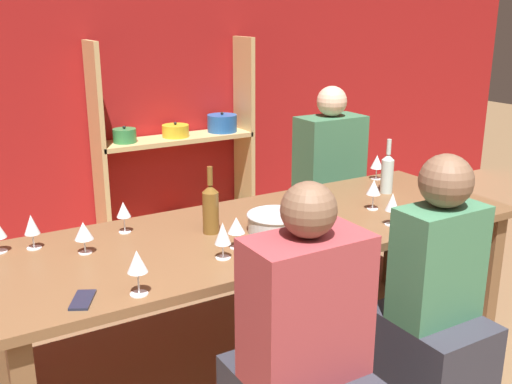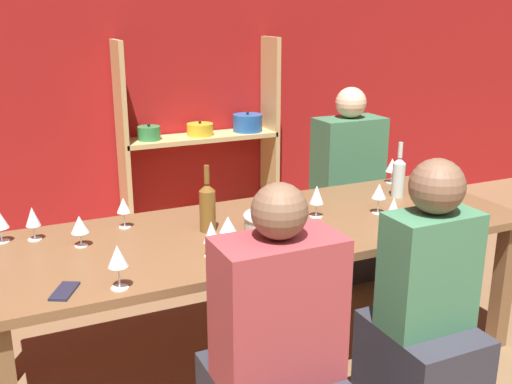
{
  "view_description": "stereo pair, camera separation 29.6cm",
  "coord_description": "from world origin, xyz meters",
  "px_view_note": "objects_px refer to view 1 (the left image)",
  "views": [
    {
      "loc": [
        -1.26,
        -0.64,
        1.76
      ],
      "look_at": [
        0.19,
        1.8,
        0.9
      ],
      "focal_mm": 42.0,
      "sensor_mm": 36.0,
      "label": 1
    },
    {
      "loc": [
        -0.99,
        -0.77,
        1.76
      ],
      "look_at": [
        0.19,
        1.8,
        0.9
      ],
      "focal_mm": 42.0,
      "sensor_mm": 36.0,
      "label": 2
    }
  ],
  "objects_px": {
    "wine_glass_red_b": "(84,232)",
    "wine_glass_white_c": "(377,163)",
    "wine_glass_empty_e": "(392,203)",
    "wine_glass_red_a": "(123,211)",
    "shelf_unit": "(182,161)",
    "wine_bottle_green": "(211,208)",
    "wine_bottle_dark": "(387,172)",
    "person_far_a": "(328,203)",
    "dining_table": "(266,241)",
    "wine_glass_red_c": "(315,194)",
    "cell_phone": "(83,300)",
    "wine_glass_empty_b": "(374,188)",
    "wine_glass_white_b": "(223,235)",
    "wine_glass_white_a": "(32,226)",
    "wine_glass_empty_c": "(236,226)",
    "person_near_a": "(432,325)",
    "mixing_bowl": "(276,222)",
    "wine_glass_empty_a": "(137,263)"
  },
  "relations": [
    {
      "from": "wine_glass_red_b",
      "to": "wine_glass_white_c",
      "type": "xyz_separation_m",
      "value": [
        1.9,
        0.26,
        0.01
      ]
    },
    {
      "from": "wine_glass_empty_e",
      "to": "wine_glass_white_c",
      "type": "relative_size",
      "value": 1.06
    },
    {
      "from": "wine_glass_red_a",
      "to": "wine_glass_white_c",
      "type": "bearing_deg",
      "value": 3.62
    },
    {
      "from": "shelf_unit",
      "to": "wine_bottle_green",
      "type": "distance_m",
      "value": 2.0
    },
    {
      "from": "wine_bottle_dark",
      "to": "person_far_a",
      "type": "distance_m",
      "value": 0.84
    },
    {
      "from": "dining_table",
      "to": "wine_glass_red_c",
      "type": "distance_m",
      "value": 0.36
    },
    {
      "from": "wine_glass_red_a",
      "to": "cell_phone",
      "type": "distance_m",
      "value": 0.71
    },
    {
      "from": "dining_table",
      "to": "cell_phone",
      "type": "relative_size",
      "value": 15.84
    },
    {
      "from": "wine_glass_empty_b",
      "to": "wine_glass_white_b",
      "type": "bearing_deg",
      "value": -169.91
    },
    {
      "from": "wine_glass_empty_b",
      "to": "dining_table",
      "type": "bearing_deg",
      "value": 174.21
    },
    {
      "from": "wine_bottle_green",
      "to": "wine_glass_red_c",
      "type": "relative_size",
      "value": 1.94
    },
    {
      "from": "shelf_unit",
      "to": "wine_glass_white_b",
      "type": "xyz_separation_m",
      "value": [
        -0.76,
        -2.16,
        0.24
      ]
    },
    {
      "from": "wine_bottle_dark",
      "to": "wine_glass_white_a",
      "type": "relative_size",
      "value": 2.0
    },
    {
      "from": "wine_glass_empty_c",
      "to": "wine_glass_empty_e",
      "type": "xyz_separation_m",
      "value": [
        0.8,
        -0.13,
        0.01
      ]
    },
    {
      "from": "wine_glass_white_a",
      "to": "wine_glass_red_c",
      "type": "height_order",
      "value": "wine_glass_red_c"
    },
    {
      "from": "wine_glass_empty_e",
      "to": "person_near_a",
      "type": "relative_size",
      "value": 0.13
    },
    {
      "from": "dining_table",
      "to": "person_near_a",
      "type": "relative_size",
      "value": 2.15
    },
    {
      "from": "wine_glass_red_b",
      "to": "wine_glass_empty_b",
      "type": "bearing_deg",
      "value": -7.01
    },
    {
      "from": "dining_table",
      "to": "person_near_a",
      "type": "height_order",
      "value": "person_near_a"
    },
    {
      "from": "wine_glass_white_a",
      "to": "person_far_a",
      "type": "height_order",
      "value": "person_far_a"
    },
    {
      "from": "wine_glass_empty_c",
      "to": "wine_glass_red_c",
      "type": "distance_m",
      "value": 0.59
    },
    {
      "from": "wine_glass_empty_c",
      "to": "wine_glass_red_a",
      "type": "height_order",
      "value": "wine_glass_red_a"
    },
    {
      "from": "person_near_a",
      "to": "person_far_a",
      "type": "height_order",
      "value": "person_far_a"
    },
    {
      "from": "shelf_unit",
      "to": "wine_bottle_green",
      "type": "relative_size",
      "value": 4.82
    },
    {
      "from": "shelf_unit",
      "to": "wine_glass_red_b",
      "type": "height_order",
      "value": "shelf_unit"
    },
    {
      "from": "wine_bottle_green",
      "to": "person_far_a",
      "type": "relative_size",
      "value": 0.25
    },
    {
      "from": "wine_glass_red_a",
      "to": "wine_glass_empty_e",
      "type": "bearing_deg",
      "value": -26.04
    },
    {
      "from": "mixing_bowl",
      "to": "wine_glass_empty_e",
      "type": "xyz_separation_m",
      "value": [
        0.54,
        -0.22,
        0.07
      ]
    },
    {
      "from": "person_near_a",
      "to": "dining_table",
      "type": "bearing_deg",
      "value": 117.79
    },
    {
      "from": "wine_glass_white_c",
      "to": "shelf_unit",
      "type": "bearing_deg",
      "value": 112.62
    },
    {
      "from": "wine_glass_white_b",
      "to": "wine_glass_red_b",
      "type": "distance_m",
      "value": 0.61
    },
    {
      "from": "wine_glass_empty_b",
      "to": "wine_glass_white_c",
      "type": "distance_m",
      "value": 0.61
    },
    {
      "from": "mixing_bowl",
      "to": "wine_glass_white_b",
      "type": "bearing_deg",
      "value": -156.42
    },
    {
      "from": "wine_glass_white_a",
      "to": "wine_glass_empty_b",
      "type": "height_order",
      "value": "wine_glass_empty_b"
    },
    {
      "from": "wine_glass_empty_a",
      "to": "wine_glass_red_c",
      "type": "height_order",
      "value": "wine_glass_empty_a"
    },
    {
      "from": "wine_bottle_dark",
      "to": "wine_glass_red_b",
      "type": "xyz_separation_m",
      "value": [
        -1.75,
        -0.01,
        -0.02
      ]
    },
    {
      "from": "wine_glass_empty_e",
      "to": "cell_phone",
      "type": "xyz_separation_m",
      "value": [
        -1.53,
        -0.03,
        -0.11
      ]
    },
    {
      "from": "shelf_unit",
      "to": "wine_glass_white_a",
      "type": "height_order",
      "value": "shelf_unit"
    },
    {
      "from": "shelf_unit",
      "to": "wine_glass_red_c",
      "type": "height_order",
      "value": "shelf_unit"
    },
    {
      "from": "wine_glass_empty_e",
      "to": "wine_glass_empty_b",
      "type": "bearing_deg",
      "value": 70.2
    },
    {
      "from": "wine_bottle_green",
      "to": "wine_glass_white_a",
      "type": "distance_m",
      "value": 0.8
    },
    {
      "from": "wine_glass_empty_a",
      "to": "wine_glass_red_b",
      "type": "xyz_separation_m",
      "value": [
        -0.06,
        0.5,
        -0.03
      ]
    },
    {
      "from": "wine_glass_white_c",
      "to": "cell_phone",
      "type": "xyz_separation_m",
      "value": [
        -2.03,
        -0.71,
        -0.1
      ]
    },
    {
      "from": "wine_glass_white_c",
      "to": "person_far_a",
      "type": "bearing_deg",
      "value": 90.64
    },
    {
      "from": "wine_glass_white_c",
      "to": "person_near_a",
      "type": "height_order",
      "value": "person_near_a"
    },
    {
      "from": "mixing_bowl",
      "to": "person_near_a",
      "type": "height_order",
      "value": "person_near_a"
    },
    {
      "from": "wine_glass_white_b",
      "to": "mixing_bowl",
      "type": "bearing_deg",
      "value": 23.58
    },
    {
      "from": "dining_table",
      "to": "wine_glass_empty_b",
      "type": "relative_size",
      "value": 16.33
    },
    {
      "from": "wine_bottle_dark",
      "to": "wine_glass_white_b",
      "type": "height_order",
      "value": "wine_bottle_dark"
    },
    {
      "from": "person_far_a",
      "to": "wine_glass_white_a",
      "type": "bearing_deg",
      "value": 15.16
    }
  ]
}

